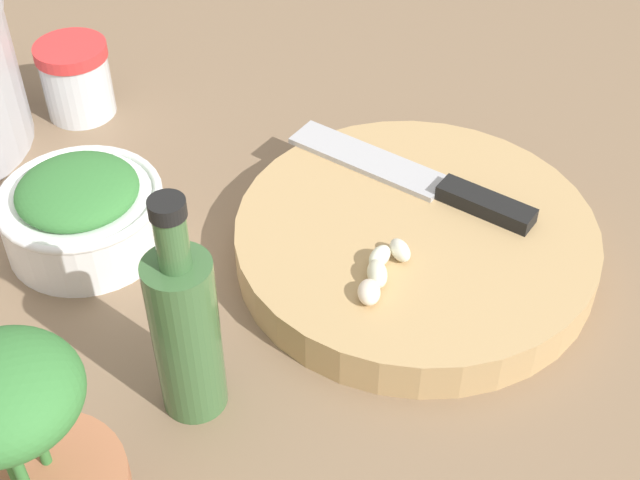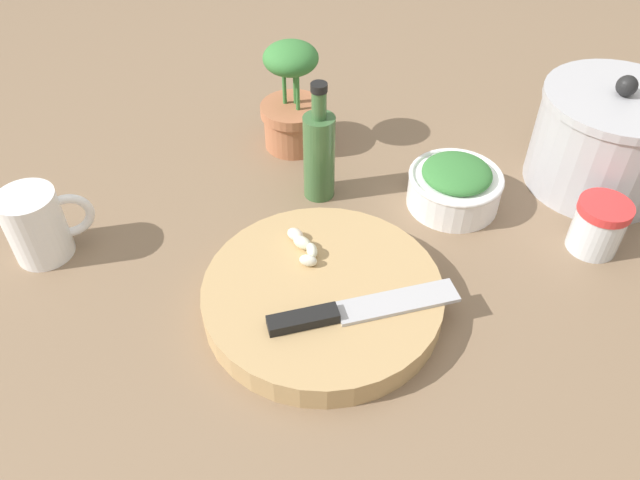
# 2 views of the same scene
# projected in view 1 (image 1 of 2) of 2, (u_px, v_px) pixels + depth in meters

# --- Properties ---
(ground_plane) EXTENTS (5.00, 5.00, 0.00)m
(ground_plane) POSITION_uv_depth(u_px,v_px,m) (294.00, 300.00, 0.69)
(ground_plane) COLOR #7F664C
(cutting_board) EXTENTS (0.29, 0.29, 0.03)m
(cutting_board) POSITION_uv_depth(u_px,v_px,m) (415.00, 242.00, 0.71)
(cutting_board) COLOR tan
(cutting_board) RESTS_ON ground_plane
(chef_knife) EXTENTS (0.17, 0.18, 0.01)m
(chef_knife) POSITION_uv_depth(u_px,v_px,m) (423.00, 181.00, 0.73)
(chef_knife) COLOR black
(chef_knife) RESTS_ON cutting_board
(garlic_cloves) EXTENTS (0.07, 0.05, 0.02)m
(garlic_cloves) POSITION_uv_depth(u_px,v_px,m) (380.00, 269.00, 0.65)
(garlic_cloves) COLOR silver
(garlic_cloves) RESTS_ON cutting_board
(herb_bowl) EXTENTS (0.13, 0.13, 0.07)m
(herb_bowl) POSITION_uv_depth(u_px,v_px,m) (82.00, 211.00, 0.71)
(herb_bowl) COLOR white
(herb_bowl) RESTS_ON ground_plane
(spice_jar) EXTENTS (0.07, 0.07, 0.07)m
(spice_jar) POSITION_uv_depth(u_px,v_px,m) (76.00, 79.00, 0.85)
(spice_jar) COLOR silver
(spice_jar) RESTS_ON ground_plane
(oil_bottle) EXTENTS (0.04, 0.04, 0.18)m
(oil_bottle) POSITION_uv_depth(u_px,v_px,m) (186.00, 330.00, 0.57)
(oil_bottle) COLOR #3D6638
(oil_bottle) RESTS_ON ground_plane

